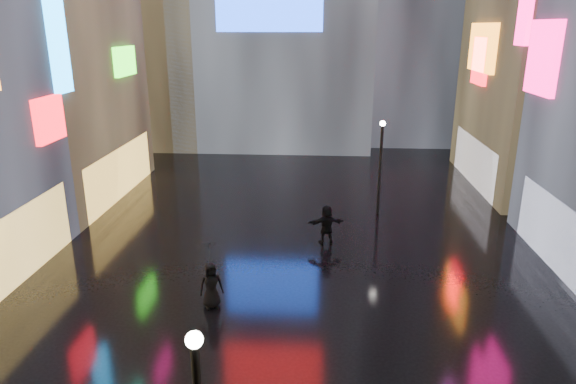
{
  "coord_description": "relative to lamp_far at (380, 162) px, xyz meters",
  "views": [
    {
      "loc": [
        0.97,
        -3.19,
        9.95
      ],
      "look_at": [
        0.0,
        12.0,
        5.0
      ],
      "focal_mm": 32.0,
      "sensor_mm": 36.0,
      "label": 1
    }
  ],
  "objects": [
    {
      "name": "lamp_far",
      "position": [
        0.0,
        0.0,
        0.0
      ],
      "size": [
        0.3,
        0.3,
        5.2
      ],
      "color": "black",
      "rests_on": "ground"
    },
    {
      "name": "ground",
      "position": [
        -4.24,
        -3.81,
        -2.94
      ],
      "size": [
        140.0,
        140.0,
        0.0
      ],
      "primitive_type": "plane",
      "color": "black",
      "rests_on": "ground"
    },
    {
      "name": "pedestrian_4",
      "position": [
        -7.15,
        -10.41,
        -2.06
      ],
      "size": [
        1.01,
        0.84,
        1.77
      ],
      "primitive_type": "imported",
      "rotation": [
        0.0,
        0.0,
        0.37
      ],
      "color": "black",
      "rests_on": "ground"
    },
    {
      "name": "building_left_far",
      "position": [
        -20.22,
        2.19,
        8.04
      ],
      "size": [
        10.28,
        12.0,
        22.0
      ],
      "color": "black",
      "rests_on": "ground"
    },
    {
      "name": "umbrella_2",
      "position": [
        -7.15,
        -10.41,
        -0.76
      ],
      "size": [
        1.26,
        1.25,
        0.82
      ],
      "primitive_type": "imported",
      "rotation": [
        0.0,
        0.0,
        4.14
      ],
      "color": "black",
      "rests_on": "pedestrian_4"
    },
    {
      "name": "pedestrian_5",
      "position": [
        -2.89,
        -4.24,
        -2.0
      ],
      "size": [
        1.83,
        0.92,
        1.89
      ],
      "primitive_type": "imported",
      "rotation": [
        0.0,
        0.0,
        3.35
      ],
      "color": "black",
      "rests_on": "ground"
    }
  ]
}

